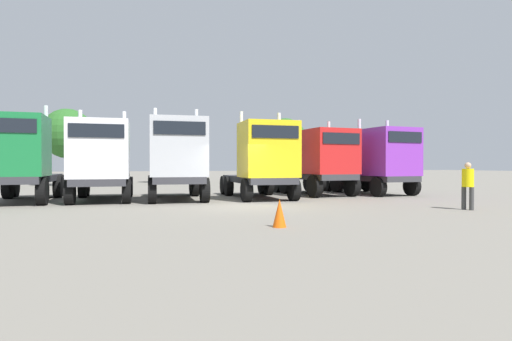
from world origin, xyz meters
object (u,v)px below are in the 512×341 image
Objects in this scene: semi_truck_white at (101,160)px; semi_truck_purple at (381,161)px; semi_truck_yellow at (263,161)px; traffic_cone_near at (279,213)px; semi_truck_silver at (177,159)px; semi_truck_green at (19,158)px; semi_truck_red at (322,161)px; visitor_in_hivis at (468,182)px.

semi_truck_white is 14.33m from semi_truck_purple.
semi_truck_purple is (7.10, 1.01, 0.02)m from semi_truck_yellow.
semi_truck_white is 10.70m from traffic_cone_near.
semi_truck_silver is (3.25, -0.49, 0.08)m from semi_truck_white.
semi_truck_green reaches higher than semi_truck_red.
semi_truck_green reaches higher than semi_truck_purple.
semi_truck_silver is at bearing -94.29° from semi_truck_yellow.
semi_truck_red is (10.97, 0.53, 0.01)m from semi_truck_white.
visitor_in_hivis is (9.58, -6.99, -0.92)m from semi_truck_silver.
semi_truck_red is at bearing -102.17° from semi_truck_purple.
semi_truck_silver is at bearing -87.07° from semi_truck_red.
semi_truck_red is 7.94× the size of traffic_cone_near.
semi_truck_yellow is 1.07× the size of semi_truck_red.
visitor_in_hivis is at bearing 42.22° from semi_truck_yellow.
semi_truck_green is 1.03× the size of semi_truck_purple.
semi_truck_purple is at bearing -120.95° from visitor_in_hivis.
semi_truck_green is 8.77× the size of traffic_cone_near.
semi_truck_green is 3.28m from semi_truck_white.
semi_truck_red is 3.43× the size of visitor_in_hivis.
semi_truck_green is 1.02× the size of semi_truck_white.
semi_truck_silver is at bearing 100.11° from traffic_cone_near.
semi_truck_purple is (11.08, 0.59, -0.07)m from semi_truck_silver.
semi_truck_white reaches higher than visitor_in_hivis.
semi_truck_green is at bearing 130.04° from traffic_cone_near.
semi_truck_green is 10.56m from semi_truck_yellow.
semi_truck_silver reaches higher than semi_truck_white.
semi_truck_red reaches higher than visitor_in_hivis.
semi_truck_yellow is at bearing -86.83° from semi_truck_purple.
semi_truck_silver is at bearing -55.87° from visitor_in_hivis.
semi_truck_silver is 4.00m from semi_truck_yellow.
semi_truck_yellow reaches higher than semi_truck_white.
semi_truck_purple is at bearing 99.87° from semi_truck_yellow.
semi_truck_white is at bearing -94.52° from semi_truck_purple.
visitor_in_hivis is (-1.50, -7.58, -0.85)m from semi_truck_purple.
semi_truck_green reaches higher than visitor_in_hivis.
semi_truck_yellow is (10.50, -1.14, -0.07)m from semi_truck_green.
traffic_cone_near is at bearing 13.08° from semi_truck_silver.
visitor_in_hivis is 2.32× the size of traffic_cone_near.
semi_truck_yellow is 8.67m from visitor_in_hivis.
visitor_in_hivis is at bearing 56.86° from semi_truck_silver.
semi_truck_silver is 3.70× the size of visitor_in_hivis.
semi_truck_white is at bearing -95.39° from semi_truck_yellow.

